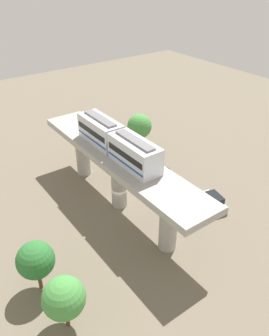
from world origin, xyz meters
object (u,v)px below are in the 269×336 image
tree_mid_lot (139,126)px  tree_far_corner (36,260)px  train (117,141)px  parked_car_black (159,174)px  tree_near_viaduct (64,298)px  parked_car_silver (212,202)px

tree_mid_lot → tree_far_corner: size_ratio=1.08×
train → parked_car_black: size_ratio=3.02×
parked_car_black → tree_mid_lot: size_ratio=0.77×
parked_car_black → tree_mid_lot: (-3.12, -8.80, 3.15)m
parked_car_black → tree_near_viaduct: size_ratio=0.85×
tree_near_viaduct → tree_far_corner: tree_far_corner is taller
parked_car_silver → parked_car_black: bearing=-69.2°
tree_far_corner → tree_mid_lot: bearing=-145.2°
tree_near_viaduct → tree_mid_lot: (-23.69, -21.67, 0.43)m
parked_car_silver → tree_near_viaduct: 22.39m
tree_near_viaduct → tree_far_corner: bearing=-86.4°
train → parked_car_silver: train is taller
parked_car_silver → tree_mid_lot: size_ratio=0.77×
train → parked_car_black: (-7.82, -1.46, -8.08)m
parked_car_silver → tree_near_viaduct: tree_near_viaduct is taller
parked_car_silver → tree_far_corner: 22.38m
train → tree_mid_lot: bearing=-136.8°
train → parked_car_silver: size_ratio=3.02×
tree_near_viaduct → tree_mid_lot: bearing=-137.6°
tree_near_viaduct → tree_mid_lot: tree_mid_lot is taller
parked_car_silver → parked_car_black: 8.92m
parked_car_black → tree_near_viaduct: 24.42m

